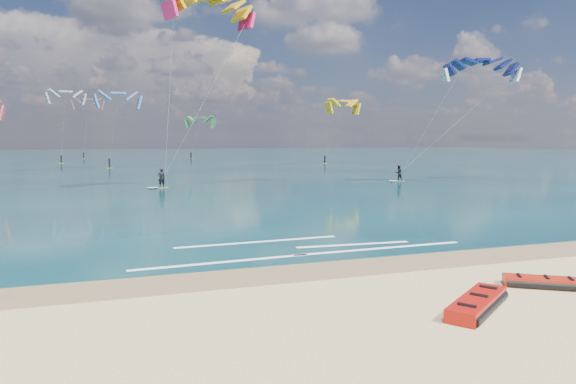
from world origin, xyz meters
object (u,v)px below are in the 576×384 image
Objects in this scene: packed_kite_mid at (542,287)px; kitesurfer_far at (440,115)px; kitesurfer_main at (186,85)px; packed_kite_left at (477,310)px.

kitesurfer_far is (18.52, 32.00, 6.80)m from packed_kite_mid.
kitesurfer_main is at bearing 133.51° from packed_kite_mid.
packed_kite_left is 40.22m from kitesurfer_far.
kitesurfer_main reaches higher than packed_kite_mid.
packed_kite_mid is 0.18× the size of kitesurfer_far.
kitesurfer_main is (-3.07, 33.77, 8.96)m from packed_kite_left.
kitesurfer_far is at bearing 92.46° from packed_kite_mid.
packed_kite_left is at bearing -114.95° from kitesurfer_main.
packed_kite_left is 1.32× the size of packed_kite_mid.
kitesurfer_far reaches higher than packed_kite_left.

